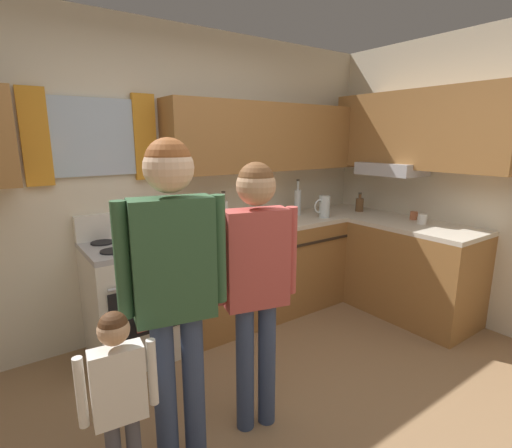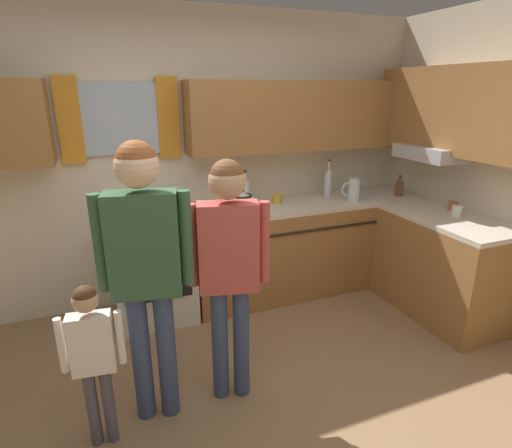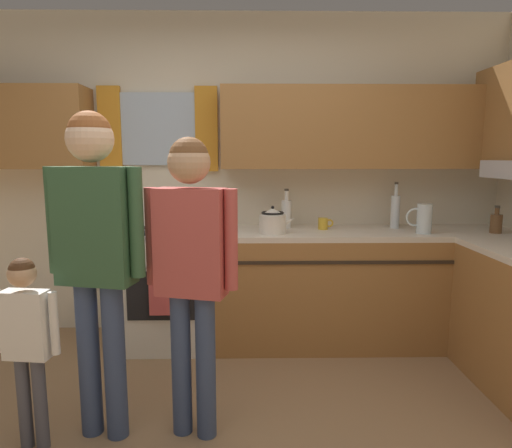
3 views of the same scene
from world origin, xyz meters
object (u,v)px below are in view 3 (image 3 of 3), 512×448
object	(u,v)px
bottle_tall_clear	(395,211)
adult_holding_child	(95,238)
mug_mustard_yellow	(324,224)
bottle_milk_white	(286,213)
small_child	(27,331)
bottle_squat_brown	(496,223)
stove_oven	(172,285)
water_pitcher	(423,219)
stovetop_kettle	(273,221)
adult_in_plaid	(191,254)

from	to	relation	value
bottle_tall_clear	adult_holding_child	bearing A→B (deg)	-146.10
mug_mustard_yellow	bottle_milk_white	bearing A→B (deg)	163.23
mug_mustard_yellow	small_child	size ratio (longest dim) A/B	0.12
bottle_squat_brown	adult_holding_child	xyz separation A→B (m)	(-2.61, -1.05, 0.08)
bottle_squat_brown	bottle_milk_white	distance (m)	1.57
mug_mustard_yellow	adult_holding_child	bearing A→B (deg)	-137.41
stove_oven	water_pitcher	bearing A→B (deg)	-4.50
bottle_squat_brown	stovetop_kettle	size ratio (longest dim) A/B	0.75
bottle_milk_white	water_pitcher	xyz separation A→B (m)	(0.99, -0.28, -0.01)
adult_in_plaid	small_child	bearing A→B (deg)	-172.46
mug_mustard_yellow	adult_in_plaid	size ratio (longest dim) A/B	0.08
mug_mustard_yellow	small_child	world-z (taller)	mug_mustard_yellow
bottle_squat_brown	bottle_tall_clear	distance (m)	0.73
bottle_squat_brown	mug_mustard_yellow	xyz separation A→B (m)	(-1.26, 0.19, -0.03)
adult_in_plaid	small_child	xyz separation A→B (m)	(-0.80, -0.11, -0.36)
adult_holding_child	small_child	size ratio (longest dim) A/B	1.71
bottle_squat_brown	stovetop_kettle	bearing A→B (deg)	179.88
bottle_milk_white	water_pitcher	world-z (taller)	bottle_milk_white
adult_holding_child	bottle_squat_brown	bearing A→B (deg)	21.97
mug_mustard_yellow	stovetop_kettle	distance (m)	0.45
stove_oven	water_pitcher	xyz separation A→B (m)	(1.90, -0.15, 0.54)
bottle_tall_clear	adult_holding_child	distance (m)	2.33
bottle_squat_brown	stovetop_kettle	distance (m)	1.67
adult_in_plaid	stovetop_kettle	bearing A→B (deg)	66.15
adult_holding_child	adult_in_plaid	world-z (taller)	adult_holding_child
stovetop_kettle	small_child	size ratio (longest dim) A/B	0.28
adult_holding_child	small_child	xyz separation A→B (m)	(-0.32, -0.11, -0.44)
bottle_squat_brown	mug_mustard_yellow	size ratio (longest dim) A/B	1.71
stove_oven	bottle_milk_white	size ratio (longest dim) A/B	3.51
mug_mustard_yellow	adult_holding_child	xyz separation A→B (m)	(-1.35, -1.24, 0.11)
stove_oven	adult_holding_child	xyz separation A→B (m)	(-0.16, -1.20, 0.59)
bottle_tall_clear	adult_holding_child	size ratio (longest dim) A/B	0.22
mug_mustard_yellow	adult_in_plaid	distance (m)	1.53
bottle_milk_white	water_pitcher	bearing A→B (deg)	-15.90
bottle_squat_brown	stovetop_kettle	world-z (taller)	stovetop_kettle
water_pitcher	adult_holding_child	distance (m)	2.31
bottle_tall_clear	stovetop_kettle	xyz separation A→B (m)	(-0.99, -0.24, -0.05)
stovetop_kettle	adult_in_plaid	distance (m)	1.16
water_pitcher	adult_holding_child	size ratio (longest dim) A/B	0.13
bottle_milk_white	stovetop_kettle	world-z (taller)	bottle_milk_white
stovetop_kettle	mug_mustard_yellow	bearing A→B (deg)	24.63
stovetop_kettle	adult_holding_child	bearing A→B (deg)	-131.79
small_child	adult_in_plaid	bearing A→B (deg)	7.54
mug_mustard_yellow	small_child	bearing A→B (deg)	-141.06
bottle_milk_white	adult_holding_child	world-z (taller)	adult_holding_child
stovetop_kettle	bottle_tall_clear	bearing A→B (deg)	13.73
mug_mustard_yellow	adult_holding_child	world-z (taller)	adult_holding_child
stovetop_kettle	adult_in_plaid	bearing A→B (deg)	-113.85
stovetop_kettle	small_child	distance (m)	1.76
water_pitcher	adult_holding_child	bearing A→B (deg)	-153.05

